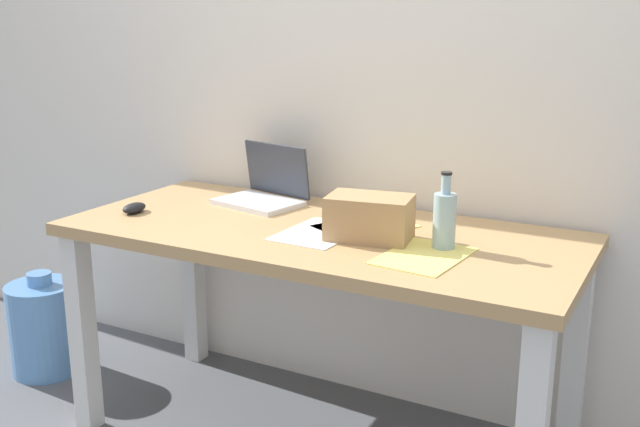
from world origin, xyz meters
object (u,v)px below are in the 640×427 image
laptop_left (264,191)px  cardboard_box (370,218)px  desk (320,260)px  beer_bottle (445,219)px  water_cooler_jug (44,327)px  computer_mouse (134,208)px

laptop_left → cardboard_box: size_ratio=1.32×
laptop_left → cardboard_box: 0.57m
desk → beer_bottle: bearing=-1.7°
beer_bottle → water_cooler_jug: size_ratio=0.54×
laptop_left → beer_bottle: beer_bottle is taller
beer_bottle → cardboard_box: size_ratio=0.91×
desk → beer_bottle: 0.46m
laptop_left → computer_mouse: (-0.32, -0.33, -0.03)m
laptop_left → beer_bottle: bearing=-15.7°
desk → water_cooler_jug: 1.32m
laptop_left → water_cooler_jug: size_ratio=0.78×
desk → computer_mouse: (-0.66, -0.13, 0.12)m
desk → beer_bottle: (0.41, -0.01, 0.19)m
laptop_left → beer_bottle: (0.75, -0.21, 0.04)m
laptop_left → water_cooler_jug: bearing=-163.3°
computer_mouse → water_cooler_jug: bearing=170.1°
desk → computer_mouse: bearing=-168.9°
laptop_left → computer_mouse: bearing=-134.6°
water_cooler_jug → desk: bearing=3.4°
desk → cardboard_box: cardboard_box is taller
computer_mouse → beer_bottle: bearing=1.8°
beer_bottle → water_cooler_jug: bearing=-177.9°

